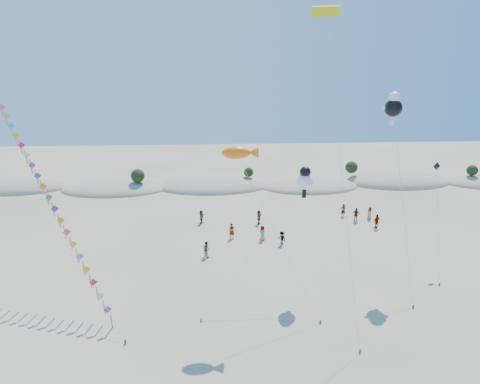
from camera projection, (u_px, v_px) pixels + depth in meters
name	position (u px, v px, depth m)	size (l,w,h in m)	color
dune_ridge	(219.00, 185.00, 67.31)	(145.30, 11.49, 5.57)	tan
kite_train	(33.00, 167.00, 35.92)	(18.11, 19.68, 21.21)	#3F2D1E
fish_kite	(240.00, 153.00, 31.27)	(7.76, 4.25, 13.82)	#3F2D1E
cartoon_kite_low	(305.00, 180.00, 35.59)	(10.07, 6.82, 11.27)	#3F2D1E
cartoon_kite_high	(394.00, 106.00, 37.49)	(2.00, 9.62, 17.40)	#3F2D1E
parafoil_kite	(327.00, 20.00, 29.45)	(3.00, 8.89, 23.97)	#3F2D1E
dark_kite	(438.00, 200.00, 39.71)	(2.06, 6.48, 10.38)	#3F2D1E
beachgoers	(282.00, 224.00, 49.61)	(23.01, 11.39, 1.89)	slate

